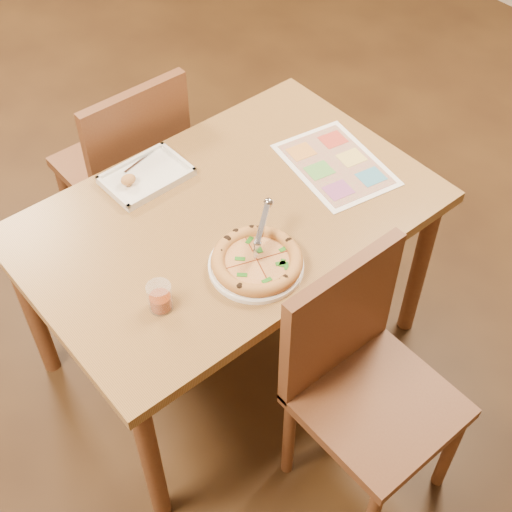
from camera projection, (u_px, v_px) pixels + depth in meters
room at (220, 33)px, 1.79m from camera, size 7.00×7.00×7.00m
dining_table at (228, 231)px, 2.32m from camera, size 1.30×0.85×0.72m
chair_near at (358, 362)px, 2.06m from camera, size 0.42×0.42×0.47m
chair_far at (130, 156)px, 2.68m from camera, size 0.42×0.42×0.47m
plate at (256, 266)px, 2.09m from camera, size 0.32×0.32×0.02m
pizza at (257, 261)px, 2.08m from camera, size 0.27×0.27×0.04m
pizza_cutter at (261, 230)px, 2.07m from camera, size 0.15×0.11×0.10m
appetizer_tray at (145, 177)px, 2.35m from camera, size 0.28×0.20×0.05m
glass_tumbler at (160, 298)px, 1.97m from camera, size 0.07×0.07×0.09m
menu at (336, 164)px, 2.41m from camera, size 0.35×0.44×0.00m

